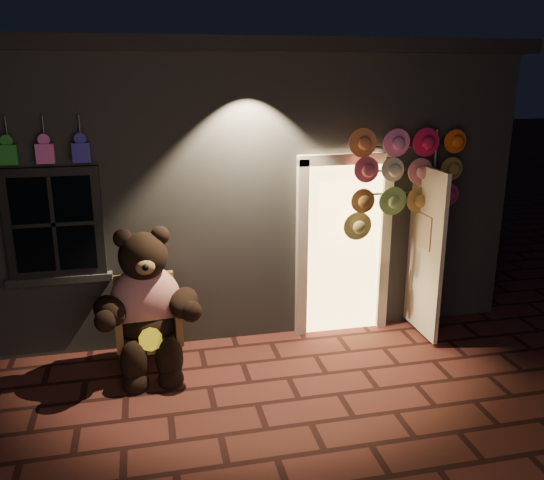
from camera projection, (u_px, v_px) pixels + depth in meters
name	position (u px, v px, depth m)	size (l,w,h in m)	color
ground	(257.00, 404.00, 5.58)	(60.00, 60.00, 0.00)	#542420
shop_building	(206.00, 164.00, 8.82)	(7.30, 5.95, 3.51)	slate
wicker_armchair	(147.00, 323.00, 6.22)	(0.71, 0.65, 0.98)	olive
teddy_bear	(147.00, 306.00, 6.03)	(1.19, 0.95, 1.64)	red
hat_rack	(406.00, 177.00, 6.65)	(1.39, 0.22, 2.47)	#59595E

